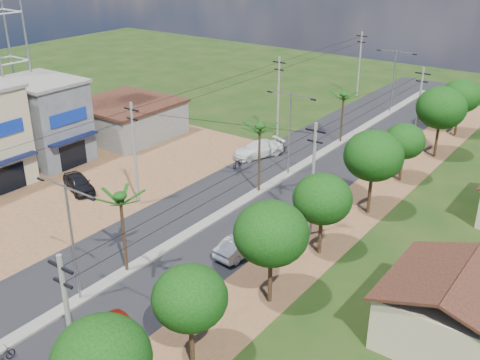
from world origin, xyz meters
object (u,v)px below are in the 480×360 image
(car_red_near, at_px, (97,327))
(car_parked_dark, at_px, (79,183))
(car_white_far, at_px, (258,149))
(car_silver_mid, at_px, (242,245))
(moto_rider_east, at_px, (1,358))

(car_red_near, distance_m, car_parked_dark, 20.86)
(car_red_near, relative_size, car_white_far, 0.71)
(car_red_near, relative_size, car_parked_dark, 0.88)
(car_red_near, bearing_deg, car_white_far, -63.99)
(car_silver_mid, bearing_deg, car_red_near, 88.78)
(car_silver_mid, relative_size, car_parked_dark, 1.01)
(car_white_far, bearing_deg, car_parked_dark, -93.82)
(car_white_far, bearing_deg, moto_rider_east, -56.82)
(car_red_near, distance_m, car_silver_mid, 12.23)
(moto_rider_east, bearing_deg, car_white_far, -82.54)
(car_silver_mid, bearing_deg, car_white_far, -53.67)
(car_silver_mid, distance_m, moto_rider_east, 17.20)
(car_silver_mid, xyz_separation_m, moto_rider_east, (-3.80, -16.77, -0.30))
(car_red_near, relative_size, moto_rider_east, 2.31)
(car_white_far, relative_size, car_parked_dark, 1.23)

